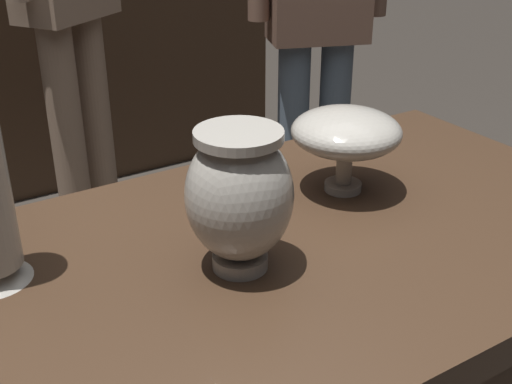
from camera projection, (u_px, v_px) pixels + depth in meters
vase_centerpiece at (239, 195)px, 0.86m from camera, size 0.14×0.14×0.20m
vase_tall_behind at (346, 133)px, 1.07m from camera, size 0.18×0.18×0.14m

